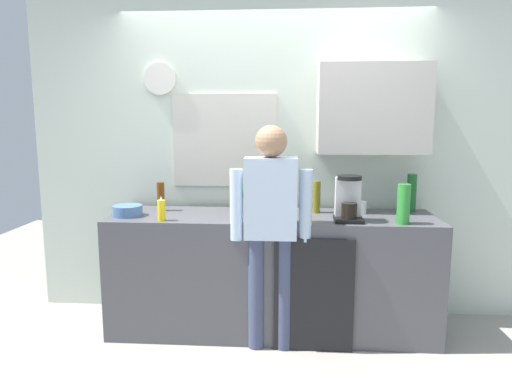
# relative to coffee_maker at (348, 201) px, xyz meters

# --- Properties ---
(ground_plane) EXTENTS (8.00, 8.00, 0.00)m
(ground_plane) POSITION_rel_coffee_maker_xyz_m (-0.55, -0.15, -1.06)
(ground_plane) COLOR #9E998E
(kitchen_counter) EXTENTS (2.47, 0.64, 0.92)m
(kitchen_counter) POSITION_rel_coffee_maker_xyz_m (-0.55, 0.15, -0.60)
(kitchen_counter) COLOR #4C4C51
(kitchen_counter) RESTS_ON ground_plane
(dishwasher_panel) EXTENTS (0.56, 0.02, 0.82)m
(dishwasher_panel) POSITION_rel_coffee_maker_xyz_m (-0.24, -0.19, -0.65)
(dishwasher_panel) COLOR black
(dishwasher_panel) RESTS_ON ground_plane
(back_wall_assembly) EXTENTS (4.07, 0.42, 2.60)m
(back_wall_assembly) POSITION_rel_coffee_maker_xyz_m (-0.45, 0.54, 0.30)
(back_wall_assembly) COLOR silver
(back_wall_assembly) RESTS_ON ground_plane
(coffee_maker) EXTENTS (0.20, 0.20, 0.33)m
(coffee_maker) POSITION_rel_coffee_maker_xyz_m (0.00, 0.00, 0.00)
(coffee_maker) COLOR black
(coffee_maker) RESTS_ON kitchen_counter
(bottle_clear_soda) EXTENTS (0.09, 0.09, 0.28)m
(bottle_clear_soda) POSITION_rel_coffee_maker_xyz_m (0.37, -0.08, -0.01)
(bottle_clear_soda) COLOR #2D8C33
(bottle_clear_soda) RESTS_ON kitchen_counter
(bottle_amber_beer) EXTENTS (0.06, 0.06, 0.23)m
(bottle_amber_beer) POSITION_rel_coffee_maker_xyz_m (-1.44, 0.27, -0.03)
(bottle_amber_beer) COLOR brown
(bottle_amber_beer) RESTS_ON kitchen_counter
(bottle_red_vinegar) EXTENTS (0.06, 0.06, 0.22)m
(bottle_red_vinegar) POSITION_rel_coffee_maker_xyz_m (-0.65, 0.18, -0.04)
(bottle_red_vinegar) COLOR maroon
(bottle_red_vinegar) RESTS_ON kitchen_counter
(bottle_dark_sauce) EXTENTS (0.06, 0.06, 0.18)m
(bottle_dark_sauce) POSITION_rel_coffee_maker_xyz_m (-0.84, 0.20, -0.06)
(bottle_dark_sauce) COLOR black
(bottle_dark_sauce) RESTS_ON kitchen_counter
(bottle_olive_oil) EXTENTS (0.06, 0.06, 0.25)m
(bottle_olive_oil) POSITION_rel_coffee_maker_xyz_m (-0.21, 0.27, -0.02)
(bottle_olive_oil) COLOR olive
(bottle_olive_oil) RESTS_ON kitchen_counter
(bottle_green_wine) EXTENTS (0.07, 0.07, 0.30)m
(bottle_green_wine) POSITION_rel_coffee_maker_xyz_m (0.54, 0.36, 0.00)
(bottle_green_wine) COLOR #195923
(bottle_green_wine) RESTS_ON kitchen_counter
(cup_white_mug) EXTENTS (0.08, 0.08, 0.10)m
(cup_white_mug) POSITION_rel_coffee_maker_xyz_m (0.14, 0.27, -0.10)
(cup_white_mug) COLOR white
(cup_white_mug) RESTS_ON kitchen_counter
(mixing_bowl) EXTENTS (0.22, 0.22, 0.08)m
(mixing_bowl) POSITION_rel_coffee_maker_xyz_m (-1.64, 0.05, -0.11)
(mixing_bowl) COLOR #4C72A5
(mixing_bowl) RESTS_ON kitchen_counter
(potted_plant) EXTENTS (0.15, 0.15, 0.23)m
(potted_plant) POSITION_rel_coffee_maker_xyz_m (-0.74, 0.36, -0.01)
(potted_plant) COLOR #9E5638
(potted_plant) RESTS_ON kitchen_counter
(dish_soap) EXTENTS (0.06, 0.06, 0.18)m
(dish_soap) POSITION_rel_coffee_maker_xyz_m (-1.34, -0.09, -0.07)
(dish_soap) COLOR yellow
(dish_soap) RESTS_ON kitchen_counter
(person_at_sink) EXTENTS (0.57, 0.22, 1.60)m
(person_at_sink) POSITION_rel_coffee_maker_xyz_m (-0.55, -0.15, -0.11)
(person_at_sink) COLOR #3F4766
(person_at_sink) RESTS_ON ground_plane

